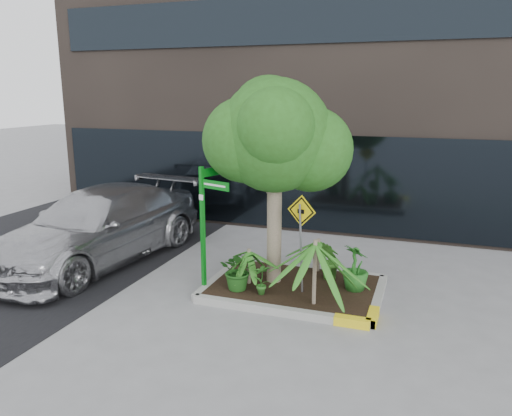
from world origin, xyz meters
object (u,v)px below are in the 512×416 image
(tree, at_px, (275,136))
(parked_car, at_px, (99,226))
(street_sign_post, at_px, (206,216))
(cattle_sign, at_px, (301,228))

(tree, xyz_separation_m, parked_car, (-4.26, 0.22, -2.19))
(parked_car, bearing_deg, tree, 4.12)
(street_sign_post, relative_size, cattle_sign, 1.32)
(cattle_sign, bearing_deg, tree, 159.86)
(tree, bearing_deg, street_sign_post, -150.10)
(tree, height_order, cattle_sign, tree)
(parked_car, distance_m, cattle_sign, 5.00)
(street_sign_post, height_order, cattle_sign, street_sign_post)
(parked_car, distance_m, street_sign_post, 3.31)
(tree, bearing_deg, parked_car, 177.02)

